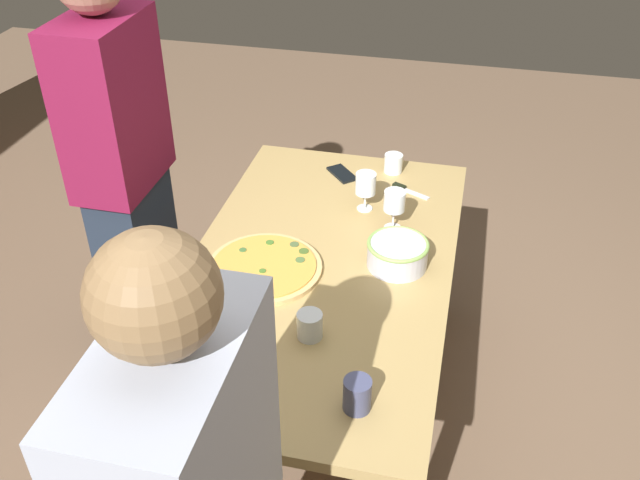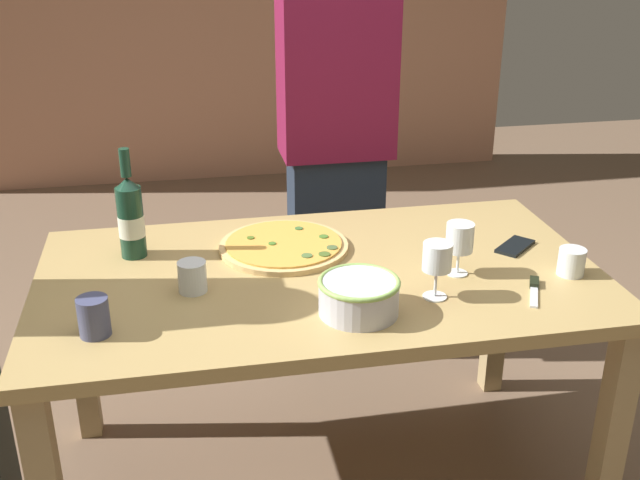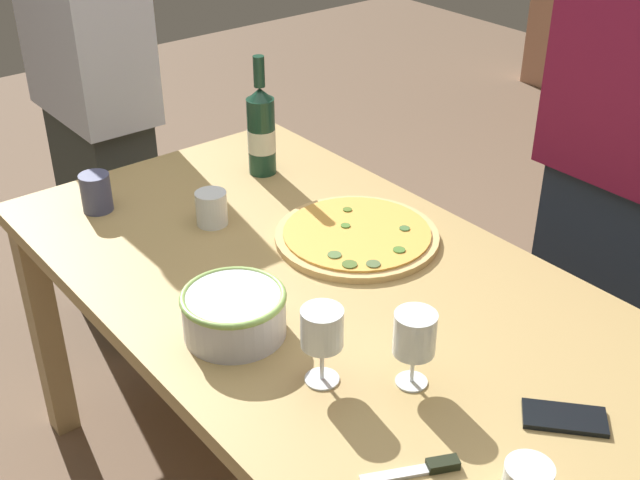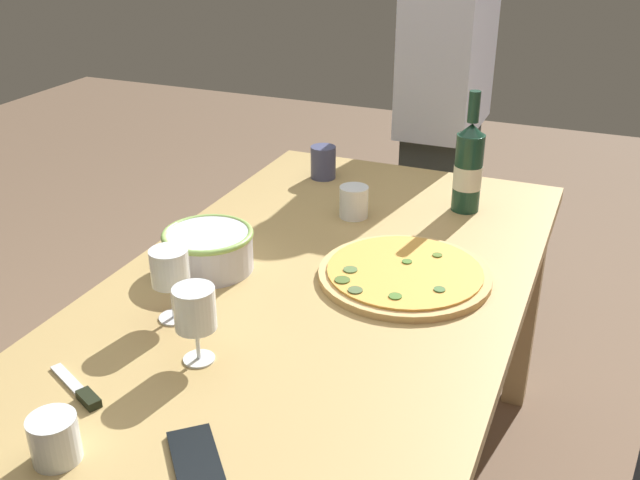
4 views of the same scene
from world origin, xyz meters
The scene contains 13 objects.
ground_plane centered at (0.00, 0.00, 0.00)m, with size 8.00×8.00×0.00m, color brown.
dining_table centered at (0.00, 0.00, 0.66)m, with size 1.60×0.90×0.75m.
pizza centered at (-0.08, 0.18, 0.76)m, with size 0.39×0.39×0.03m.
serving_bowl centered at (0.05, -0.26, 0.80)m, with size 0.21×0.21×0.10m.
wine_bottle centered at (-0.52, 0.21, 0.88)m, with size 0.08×0.08×0.33m.
wine_glass_near_pizza centered at (0.38, -0.09, 0.85)m, with size 0.08×0.08×0.15m.
wine_glass_by_bottle centered at (0.27, -0.21, 0.86)m, with size 0.08×0.08×0.16m.
cup_amber centered at (-0.36, -0.05, 0.79)m, with size 0.08×0.08×0.09m, color white.
cup_ceramic centered at (-0.60, -0.24, 0.80)m, with size 0.08×0.08×0.10m, color #42476B.
cup_spare centered at (0.69, -0.15, 0.79)m, with size 0.08×0.08×0.08m, color white.
cell_phone centered at (0.62, 0.05, 0.76)m, with size 0.07×0.14×0.01m, color black.
pizza_knife centered at (0.55, -0.22, 0.76)m, with size 0.09×0.16×0.02m.
person_host centered at (0.22, 0.82, 0.87)m, with size 0.42×0.24×1.71m.
Camera 2 is at (-0.37, -1.94, 1.71)m, focal length 43.00 mm.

